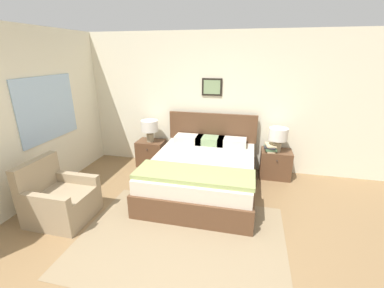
{
  "coord_description": "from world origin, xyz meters",
  "views": [
    {
      "loc": [
        0.69,
        -2.03,
        2.2
      ],
      "look_at": [
        -0.15,
        1.56,
        0.9
      ],
      "focal_mm": 24.0,
      "sensor_mm": 36.0,
      "label": 1
    }
  ],
  "objects": [
    {
      "name": "book_slim_near_top",
      "position": [
        1.09,
        2.54,
        0.64
      ],
      "size": [
        0.21,
        0.29,
        0.03
      ],
      "rotation": [
        0.0,
        0.0,
        0.16
      ],
      "color": "beige",
      "rests_on": "book_novel_upper"
    },
    {
      "name": "armchair",
      "position": [
        -1.81,
        0.56,
        0.28
      ],
      "size": [
        0.78,
        0.73,
        0.85
      ],
      "rotation": [
        0.0,
        0.0,
        -1.57
      ],
      "color": "#998466",
      "rests_on": "ground_plane"
    },
    {
      "name": "wall_left",
      "position": [
        -2.55,
        1.42,
        1.3
      ],
      "size": [
        0.08,
        5.23,
        2.6
      ],
      "color": "beige",
      "rests_on": "ground_plane"
    },
    {
      "name": "bed",
      "position": [
        -0.02,
        1.79,
        0.32
      ],
      "size": [
        1.71,
        2.03,
        1.12
      ],
      "color": "brown",
      "rests_on": "ground_plane"
    },
    {
      "name": "area_rug_main",
      "position": [
        -0.04,
        0.52,
        0.0
      ],
      "size": [
        2.55,
        1.9,
        0.01
      ],
      "color": "#897556",
      "rests_on": "ground_plane"
    },
    {
      "name": "book_novel_upper",
      "position": [
        1.09,
        2.54,
        0.61
      ],
      "size": [
        0.24,
        0.31,
        0.03
      ],
      "rotation": [
        0.0,
        0.0,
        -0.18
      ],
      "color": "#232328",
      "rests_on": "book_hardcover_middle"
    },
    {
      "name": "ground_plane",
      "position": [
        0.0,
        0.0,
        0.0
      ],
      "size": [
        16.0,
        16.0,
        0.0
      ],
      "primitive_type": "plane",
      "color": "olive"
    },
    {
      "name": "book_hardcover_middle",
      "position": [
        1.09,
        2.54,
        0.58
      ],
      "size": [
        0.22,
        0.28,
        0.04
      ],
      "rotation": [
        0.0,
        0.0,
        0.12
      ],
      "color": "#4C7551",
      "rests_on": "book_thick_bottom"
    },
    {
      "name": "table_lamp_near_window",
      "position": [
        -1.24,
        2.55,
        0.82
      ],
      "size": [
        0.33,
        0.33,
        0.44
      ],
      "color": "gray",
      "rests_on": "nightstand_near_window"
    },
    {
      "name": "table_lamp_by_door",
      "position": [
        1.2,
        2.55,
        0.82
      ],
      "size": [
        0.33,
        0.33,
        0.44
      ],
      "color": "gray",
      "rests_on": "nightstand_by_door"
    },
    {
      "name": "nightstand_by_door",
      "position": [
        1.21,
        2.58,
        0.26
      ],
      "size": [
        0.55,
        0.43,
        0.52
      ],
      "color": "brown",
      "rests_on": "ground_plane"
    },
    {
      "name": "book_thick_bottom",
      "position": [
        1.09,
        2.54,
        0.54
      ],
      "size": [
        0.18,
        0.27,
        0.03
      ],
      "rotation": [
        0.0,
        0.0,
        0.14
      ],
      "color": "beige",
      "rests_on": "nightstand_by_door"
    },
    {
      "name": "nightstand_near_window",
      "position": [
        -1.24,
        2.58,
        0.26
      ],
      "size": [
        0.55,
        0.43,
        0.52
      ],
      "color": "brown",
      "rests_on": "ground_plane"
    },
    {
      "name": "wall_back",
      "position": [
        -0.0,
        2.86,
        1.3
      ],
      "size": [
        7.43,
        0.09,
        2.6
      ],
      "color": "beige",
      "rests_on": "ground_plane"
    }
  ]
}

